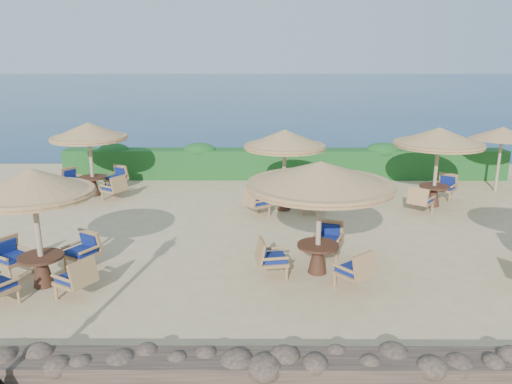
% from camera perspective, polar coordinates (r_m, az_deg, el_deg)
% --- Properties ---
extents(ground, '(120.00, 120.00, 0.00)m').
position_cam_1_polar(ground, '(13.82, 4.78, -5.49)').
color(ground, '#CDB482').
rests_on(ground, ground).
extents(sea, '(160.00, 160.00, 0.00)m').
position_cam_1_polar(sea, '(83.03, 1.05, 11.94)').
color(sea, '#0C264F').
rests_on(sea, ground).
extents(hedge, '(18.00, 0.90, 1.20)m').
position_cam_1_polar(hedge, '(20.56, 3.30, 3.23)').
color(hedge, '#17491C').
rests_on(hedge, ground).
extents(stone_wall, '(15.00, 0.65, 0.44)m').
position_cam_1_polar(stone_wall, '(8.22, 8.28, -19.52)').
color(stone_wall, brown).
rests_on(stone_wall, ground).
extents(extra_parasol, '(2.30, 2.30, 2.41)m').
position_cam_1_polar(extra_parasol, '(20.32, 26.36, 6.03)').
color(extra_parasol, tan).
rests_on(extra_parasol, ground).
extents(cafe_set_0, '(2.76, 2.76, 2.65)m').
position_cam_1_polar(cafe_set_0, '(11.52, -23.92, -1.88)').
color(cafe_set_0, tan).
rests_on(cafe_set_0, ground).
extents(cafe_set_1, '(3.35, 3.35, 2.65)m').
position_cam_1_polar(cafe_set_1, '(11.20, 7.32, 0.29)').
color(cafe_set_1, tan).
rests_on(cafe_set_1, ground).
extents(cafe_set_3, '(2.74, 2.74, 2.65)m').
position_cam_1_polar(cafe_set_3, '(18.60, -18.46, 4.92)').
color(cafe_set_3, tan).
rests_on(cafe_set_3, ground).
extents(cafe_set_4, '(2.76, 2.74, 2.65)m').
position_cam_1_polar(cafe_set_4, '(15.97, 3.27, 4.36)').
color(cafe_set_4, tan).
rests_on(cafe_set_4, ground).
extents(cafe_set_5, '(2.92, 2.92, 2.65)m').
position_cam_1_polar(cafe_set_5, '(17.41, 20.10, 4.92)').
color(cafe_set_5, tan).
rests_on(cafe_set_5, ground).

